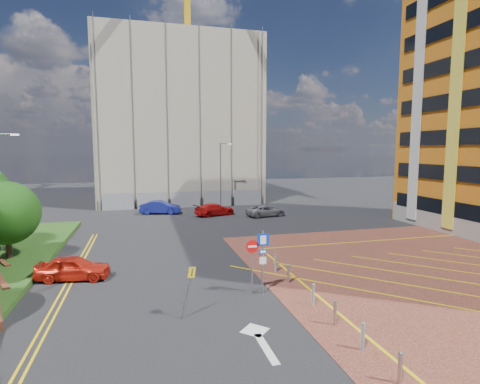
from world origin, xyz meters
name	(u,v)px	position (x,y,z in m)	size (l,w,h in m)	color
ground	(259,302)	(0.00, 0.00, 0.00)	(140.00, 140.00, 0.00)	black
tree_c	(6,213)	(-13.50, 10.00, 3.19)	(4.00, 4.00, 4.90)	#3D2B1C
lamp_left_far	(0,187)	(-14.42, 12.00, 4.66)	(1.53, 0.16, 8.00)	#9EA0A8
lamp_back	(221,173)	(4.08, 28.00, 4.36)	(1.53, 0.16, 8.00)	#9EA0A8
sign_cluster	(259,256)	(0.30, 0.98, 1.95)	(1.17, 0.12, 3.20)	#9EA0A8
warning_sign	(189,286)	(-3.39, -0.82, 1.43)	(0.73, 0.41, 2.25)	#9EA0A8
bollard_row	(320,301)	(2.30, -1.67, 0.47)	(0.14, 11.14, 0.90)	#9EA0A8
construction_building	(177,123)	(0.00, 40.00, 11.00)	(21.20, 19.20, 22.00)	gray
tower_crane	(189,17)	(2.00, 39.44, 25.85)	(1.60, 35.00, 35.40)	gold
construction_fence	(194,199)	(1.00, 30.00, 1.00)	(21.60, 0.06, 2.00)	gray
car_red_left	(73,268)	(-9.00, 5.59, 0.66)	(1.57, 3.90, 1.33)	red
car_blue_back	(160,207)	(-3.28, 26.11, 0.73)	(1.55, 4.45, 1.46)	navy
car_red_back	(215,209)	(2.42, 23.58, 0.66)	(1.84, 4.54, 1.32)	red
car_silver_back	(266,211)	(7.66, 21.65, 0.60)	(1.98, 4.28, 1.19)	#99989F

